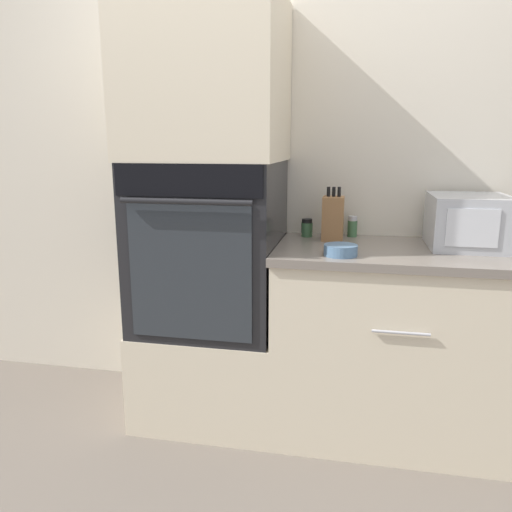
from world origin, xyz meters
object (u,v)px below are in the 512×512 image
(knife_block, at_px, (333,218))
(condiment_jar_mid, at_px, (307,228))
(microwave, at_px, (468,221))
(bowl, at_px, (341,250))
(wall_oven, at_px, (210,245))
(condiment_jar_near, at_px, (352,227))

(knife_block, distance_m, condiment_jar_mid, 0.15)
(microwave, distance_m, bowl, 0.61)
(knife_block, xyz_separation_m, condiment_jar_mid, (-0.13, 0.06, -0.06))
(wall_oven, bearing_deg, microwave, 4.72)
(knife_block, bearing_deg, condiment_jar_mid, 153.56)
(condiment_jar_near, distance_m, condiment_jar_mid, 0.22)
(microwave, relative_size, condiment_jar_mid, 4.22)
(bowl, bearing_deg, microwave, 27.78)
(wall_oven, distance_m, bowl, 0.64)
(microwave, bearing_deg, bowl, -152.22)
(microwave, bearing_deg, wall_oven, -175.28)
(knife_block, bearing_deg, microwave, -4.75)
(bowl, bearing_deg, wall_oven, 162.89)
(condiment_jar_mid, bearing_deg, wall_oven, -154.51)
(condiment_jar_near, xyz_separation_m, condiment_jar_mid, (-0.22, -0.04, -0.01))
(wall_oven, relative_size, condiment_jar_near, 7.66)
(condiment_jar_near, bearing_deg, wall_oven, -159.17)
(wall_oven, height_order, condiment_jar_mid, wall_oven)
(condiment_jar_mid, bearing_deg, knife_block, -26.44)
(wall_oven, distance_m, condiment_jar_near, 0.70)
(wall_oven, relative_size, bowl, 5.66)
(knife_block, height_order, condiment_jar_mid, knife_block)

